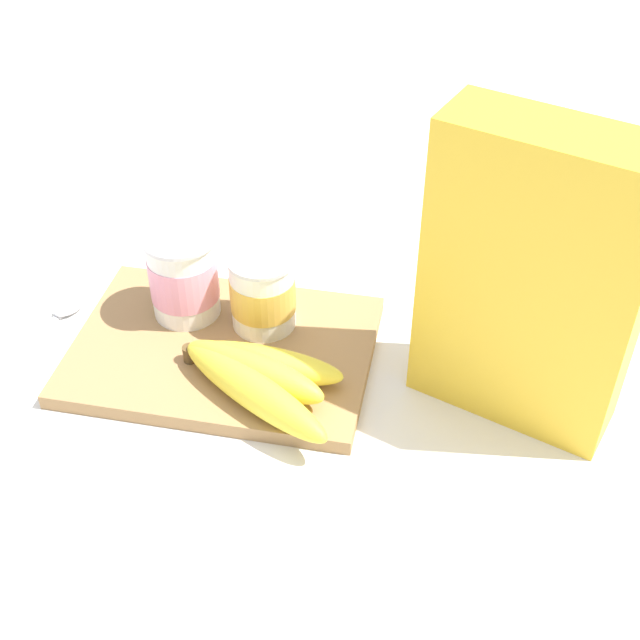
% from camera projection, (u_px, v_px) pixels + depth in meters
% --- Properties ---
extents(ground_plane, '(2.40, 2.40, 0.00)m').
position_uv_depth(ground_plane, '(224.00, 356.00, 0.89)').
color(ground_plane, silver).
extents(cutting_board, '(0.31, 0.22, 0.02)m').
position_uv_depth(cutting_board, '(223.00, 350.00, 0.89)').
color(cutting_board, '#A37A4C').
rests_on(cutting_board, ground_plane).
extents(cereal_box, '(0.21, 0.13, 0.30)m').
position_uv_depth(cereal_box, '(532.00, 281.00, 0.75)').
color(cereal_box, yellow).
rests_on(cereal_box, ground_plane).
extents(yogurt_cup_front, '(0.08, 0.08, 0.10)m').
position_uv_depth(yogurt_cup_front, '(183.00, 275.00, 0.89)').
color(yogurt_cup_front, white).
rests_on(yogurt_cup_front, cutting_board).
extents(yogurt_cup_back, '(0.07, 0.07, 0.09)m').
position_uv_depth(yogurt_cup_back, '(263.00, 292.00, 0.88)').
color(yogurt_cup_back, white).
rests_on(yogurt_cup_back, cutting_board).
extents(banana_bunch, '(0.18, 0.13, 0.04)m').
position_uv_depth(banana_bunch, '(257.00, 376.00, 0.82)').
color(banana_bunch, yellow).
rests_on(banana_bunch, cutting_board).
extents(spoon, '(0.08, 0.12, 0.01)m').
position_uv_depth(spoon, '(48.00, 320.00, 0.93)').
color(spoon, silver).
rests_on(spoon, ground_plane).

